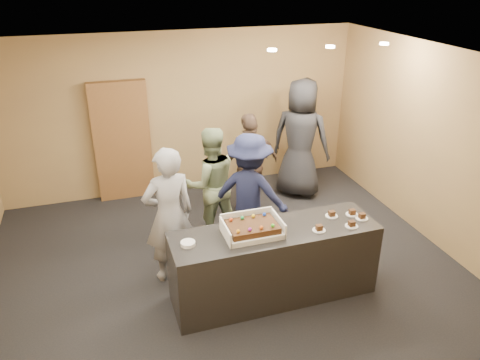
{
  "coord_description": "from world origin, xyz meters",
  "views": [
    {
      "loc": [
        -1.37,
        -5.02,
        3.66
      ],
      "look_at": [
        0.22,
        0.0,
        1.2
      ],
      "focal_mm": 35.0,
      "sensor_mm": 36.0,
      "label": 1
    }
  ],
  "objects_px": {
    "sheet_cake": "(252,227)",
    "person_dark_suit": "(301,139)",
    "person_sage_man": "(211,184)",
    "person_navy_man": "(250,193)",
    "storage_cabinet": "(122,142)",
    "person_brown_extra": "(250,164)",
    "cake_box": "(252,230)",
    "plate_stack": "(188,243)",
    "serving_counter": "(274,263)",
    "person_server_grey": "(169,216)"
  },
  "relations": [
    {
      "from": "sheet_cake",
      "to": "person_dark_suit",
      "type": "xyz_separation_m",
      "value": [
        1.69,
        2.43,
        0.01
      ]
    },
    {
      "from": "cake_box",
      "to": "plate_stack",
      "type": "distance_m",
      "value": 0.73
    },
    {
      "from": "storage_cabinet",
      "to": "plate_stack",
      "type": "xyz_separation_m",
      "value": [
        0.41,
        -3.21,
        -0.07
      ]
    },
    {
      "from": "storage_cabinet",
      "to": "person_sage_man",
      "type": "height_order",
      "value": "storage_cabinet"
    },
    {
      "from": "serving_counter",
      "to": "cake_box",
      "type": "distance_m",
      "value": 0.57
    },
    {
      "from": "person_sage_man",
      "to": "person_navy_man",
      "type": "bearing_deg",
      "value": 128.7
    },
    {
      "from": "person_brown_extra",
      "to": "person_server_grey",
      "type": "bearing_deg",
      "value": 31.53
    },
    {
      "from": "storage_cabinet",
      "to": "person_dark_suit",
      "type": "relative_size",
      "value": 0.99
    },
    {
      "from": "serving_counter",
      "to": "person_sage_man",
      "type": "bearing_deg",
      "value": 102.43
    },
    {
      "from": "person_server_grey",
      "to": "sheet_cake",
      "type": "bearing_deg",
      "value": 128.0
    },
    {
      "from": "person_brown_extra",
      "to": "storage_cabinet",
      "type": "bearing_deg",
      "value": -42.18
    },
    {
      "from": "person_server_grey",
      "to": "person_navy_man",
      "type": "distance_m",
      "value": 1.2
    },
    {
      "from": "cake_box",
      "to": "person_sage_man",
      "type": "height_order",
      "value": "person_sage_man"
    },
    {
      "from": "person_dark_suit",
      "to": "person_brown_extra",
      "type": "bearing_deg",
      "value": 60.39
    },
    {
      "from": "person_sage_man",
      "to": "sheet_cake",
      "type": "bearing_deg",
      "value": 90.25
    },
    {
      "from": "person_sage_man",
      "to": "person_navy_man",
      "type": "height_order",
      "value": "person_navy_man"
    },
    {
      "from": "serving_counter",
      "to": "plate_stack",
      "type": "xyz_separation_m",
      "value": [
        -1.0,
        -0.0,
        0.47
      ]
    },
    {
      "from": "person_dark_suit",
      "to": "sheet_cake",
      "type": "bearing_deg",
      "value": 95.84
    },
    {
      "from": "serving_counter",
      "to": "person_navy_man",
      "type": "bearing_deg",
      "value": 86.27
    },
    {
      "from": "storage_cabinet",
      "to": "cake_box",
      "type": "distance_m",
      "value": 3.38
    },
    {
      "from": "serving_counter",
      "to": "person_navy_man",
      "type": "distance_m",
      "value": 1.15
    },
    {
      "from": "serving_counter",
      "to": "person_dark_suit",
      "type": "bearing_deg",
      "value": 59.4
    },
    {
      "from": "person_sage_man",
      "to": "serving_counter",
      "type": "bearing_deg",
      "value": 100.11
    },
    {
      "from": "person_sage_man",
      "to": "storage_cabinet",
      "type": "bearing_deg",
      "value": -60.08
    },
    {
      "from": "person_server_grey",
      "to": "person_dark_suit",
      "type": "distance_m",
      "value": 3.02
    },
    {
      "from": "storage_cabinet",
      "to": "person_sage_man",
      "type": "distance_m",
      "value": 1.97
    },
    {
      "from": "person_server_grey",
      "to": "person_navy_man",
      "type": "relative_size",
      "value": 1.05
    },
    {
      "from": "plate_stack",
      "to": "person_sage_man",
      "type": "bearing_deg",
      "value": 67.46
    },
    {
      "from": "serving_counter",
      "to": "cake_box",
      "type": "height_order",
      "value": "cake_box"
    },
    {
      "from": "person_sage_man",
      "to": "person_dark_suit",
      "type": "distance_m",
      "value": 1.98
    },
    {
      "from": "person_navy_man",
      "to": "serving_counter",
      "type": "bearing_deg",
      "value": 120.38
    },
    {
      "from": "plate_stack",
      "to": "person_navy_man",
      "type": "height_order",
      "value": "person_navy_man"
    },
    {
      "from": "cake_box",
      "to": "person_navy_man",
      "type": "bearing_deg",
      "value": 72.46
    },
    {
      "from": "serving_counter",
      "to": "person_dark_suit",
      "type": "distance_m",
      "value": 2.87
    },
    {
      "from": "storage_cabinet",
      "to": "sheet_cake",
      "type": "bearing_deg",
      "value": -70.4
    },
    {
      "from": "sheet_cake",
      "to": "person_server_grey",
      "type": "relative_size",
      "value": 0.31
    },
    {
      "from": "cake_box",
      "to": "person_brown_extra",
      "type": "bearing_deg",
      "value": 71.61
    },
    {
      "from": "serving_counter",
      "to": "sheet_cake",
      "type": "xyz_separation_m",
      "value": [
        -0.27,
        0.0,
        0.55
      ]
    },
    {
      "from": "sheet_cake",
      "to": "person_dark_suit",
      "type": "bearing_deg",
      "value": 55.27
    },
    {
      "from": "person_navy_man",
      "to": "person_brown_extra",
      "type": "relative_size",
      "value": 1.03
    },
    {
      "from": "storage_cabinet",
      "to": "person_brown_extra",
      "type": "distance_m",
      "value": 2.16
    },
    {
      "from": "cake_box",
      "to": "person_sage_man",
      "type": "relative_size",
      "value": 0.39
    },
    {
      "from": "cake_box",
      "to": "person_server_grey",
      "type": "bearing_deg",
      "value": 138.45
    },
    {
      "from": "serving_counter",
      "to": "sheet_cake",
      "type": "height_order",
      "value": "sheet_cake"
    },
    {
      "from": "person_dark_suit",
      "to": "person_server_grey",
      "type": "bearing_deg",
      "value": 74.72
    },
    {
      "from": "cake_box",
      "to": "person_navy_man",
      "type": "distance_m",
      "value": 1.12
    },
    {
      "from": "person_dark_suit",
      "to": "person_sage_man",
      "type": "bearing_deg",
      "value": 66.85
    },
    {
      "from": "person_brown_extra",
      "to": "person_dark_suit",
      "type": "relative_size",
      "value": 0.81
    },
    {
      "from": "sheet_cake",
      "to": "person_navy_man",
      "type": "height_order",
      "value": "person_navy_man"
    },
    {
      "from": "person_sage_man",
      "to": "plate_stack",
      "type": "bearing_deg",
      "value": 64.66
    }
  ]
}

